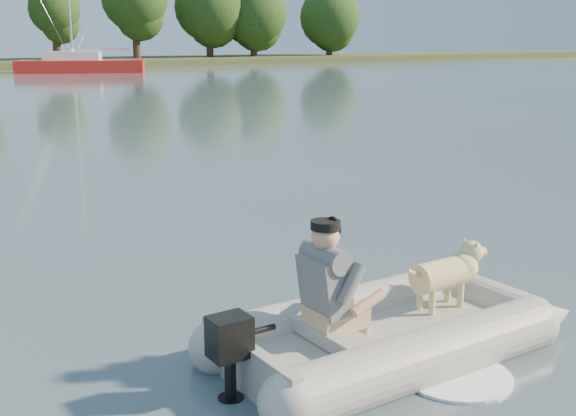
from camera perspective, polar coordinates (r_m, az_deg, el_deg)
water at (r=7.13m, az=9.58°, el=-9.89°), size 160.00×160.00×0.00m
dinghy at (r=6.60m, az=8.31°, el=-6.19°), size 4.64×3.05×1.40m
man at (r=6.15m, az=3.08°, el=-5.71°), size 0.76×0.66×1.09m
dog at (r=7.09m, az=12.00°, el=-5.58°), size 0.96×0.38×0.63m
outboard_motor at (r=5.80m, az=-4.61°, el=-12.01°), size 0.43×0.31×0.80m
sailboat at (r=56.91m, az=-16.14°, el=10.79°), size 9.53×6.10×12.62m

